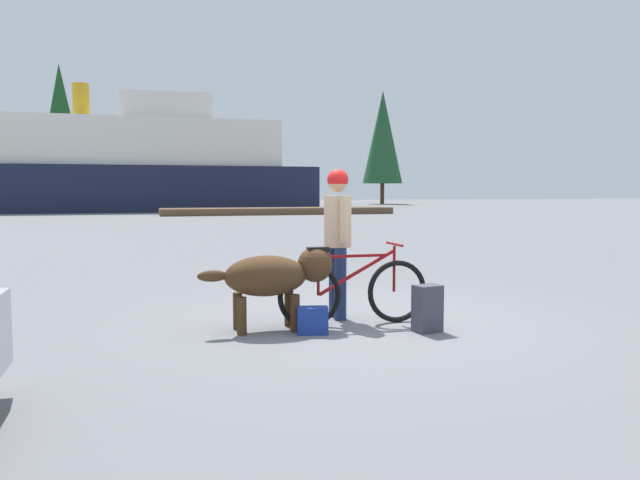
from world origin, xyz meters
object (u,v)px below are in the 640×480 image
object	(u,v)px
bicycle	(353,291)
backpack	(427,308)
person_cyclist	(338,229)
dog	(275,276)
handbag_pannier	(313,320)
ferry_boat	(131,167)

from	to	relation	value
bicycle	backpack	distance (m)	0.85
person_cyclist	bicycle	bearing A→B (deg)	-83.19
dog	handbag_pannier	xyz separation A→B (m)	(0.33, -0.30, -0.45)
backpack	ferry_boat	world-z (taller)	ferry_boat
handbag_pannier	bicycle	bearing A→B (deg)	26.94
bicycle	handbag_pannier	bearing A→B (deg)	-153.06
bicycle	person_cyclist	bearing A→B (deg)	96.81
backpack	ferry_boat	size ratio (longest dim) A/B	0.02
backpack	ferry_boat	bearing A→B (deg)	95.06
dog	backpack	bearing A→B (deg)	-19.41
bicycle	ferry_boat	xyz separation A→B (m)	(-2.85, 39.09, 2.67)
handbag_pannier	ferry_boat	bearing A→B (deg)	93.35
backpack	bicycle	bearing A→B (deg)	141.78
person_cyclist	backpack	size ratio (longest dim) A/B	3.50
backpack	ferry_boat	xyz separation A→B (m)	(-3.51, 39.60, 2.81)
handbag_pannier	ferry_boat	world-z (taller)	ferry_boat
person_cyclist	dog	world-z (taller)	person_cyclist
person_cyclist	handbag_pannier	size ratio (longest dim) A/B	5.45
backpack	handbag_pannier	bearing A→B (deg)	168.62
person_cyclist	backpack	world-z (taller)	person_cyclist
bicycle	person_cyclist	xyz separation A→B (m)	(-0.05, 0.41, 0.67)
handbag_pannier	dog	bearing A→B (deg)	138.09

